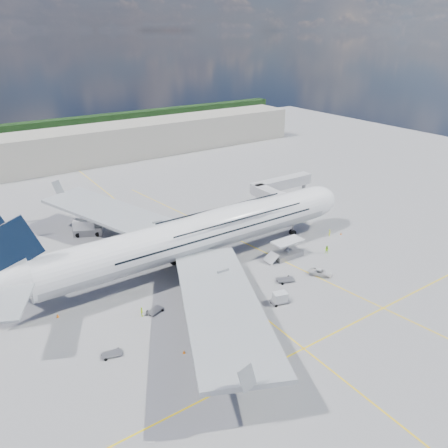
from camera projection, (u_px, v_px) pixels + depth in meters
ground at (227, 288)px, 79.13m from camera, size 300.00×300.00×0.00m
taxi_line_main at (227, 288)px, 79.13m from camera, size 0.25×220.00×0.01m
taxi_line_cross at (304, 348)px, 63.99m from camera, size 120.00×0.25×0.01m
taxi_line_diag at (254, 247)px, 93.87m from camera, size 14.16×99.06×0.01m
airliner at (199, 234)px, 84.05m from camera, size 77.26×79.15×23.71m
jet_bridge at (279, 190)px, 107.46m from camera, size 18.80×12.10×8.50m
cargo_loader at (286, 251)px, 89.43m from camera, size 8.53×3.20×3.67m
terminal at (70, 148)px, 148.64m from camera, size 180.00×16.00×12.00m
tree_line at (128, 121)px, 203.99m from camera, size 160.00×6.00×8.00m
dolly_row_a at (112, 354)px, 62.49m from camera, size 3.16×2.20×0.42m
dolly_row_b at (217, 335)px, 65.25m from camera, size 3.51×2.68×1.97m
dolly_row_c at (231, 323)px, 69.14m from camera, size 2.94×1.72×0.42m
dolly_back at (155, 310)px, 72.18m from camera, size 3.11×2.40×0.40m
dolly_nose_far at (280, 298)px, 74.24m from camera, size 3.55×2.48×2.04m
dolly_nose_near at (285, 280)px, 81.01m from camera, size 3.64×2.89×0.47m
baggage_tug at (218, 302)px, 73.56m from camera, size 2.99×1.92×1.73m
catering_truck_inner at (117, 247)px, 90.18m from camera, size 6.08×2.88×3.51m
catering_truck_outer at (88, 228)px, 98.82m from camera, size 7.15×5.02×3.94m
service_van at (321, 272)px, 82.96m from camera, size 4.17×4.76×1.22m
crew_nose at (330, 233)px, 98.58m from camera, size 0.73×0.65×1.68m
crew_loader at (327, 250)px, 90.78m from camera, size 1.03×1.12×1.84m
crew_wing at (142, 312)px, 70.87m from camera, size 0.85×1.08×1.71m
crew_van at (289, 245)px, 93.39m from camera, size 0.87×0.84×1.51m
crew_tug at (203, 303)px, 73.05m from camera, size 1.39×1.01×1.94m
cone_nose at (341, 234)px, 99.66m from camera, size 0.41×0.41×0.52m
cone_wing_left_inner at (132, 263)px, 87.02m from camera, size 0.45×0.45×0.57m
cone_wing_left_outer at (113, 229)px, 101.88m from camera, size 0.41×0.41×0.52m
cone_wing_right_inner at (184, 352)px, 62.97m from camera, size 0.42×0.42×0.54m
cone_wing_right_outer at (215, 367)px, 60.18m from camera, size 0.40×0.40×0.51m
cone_tail at (58, 316)px, 70.87m from camera, size 0.48×0.48×0.61m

